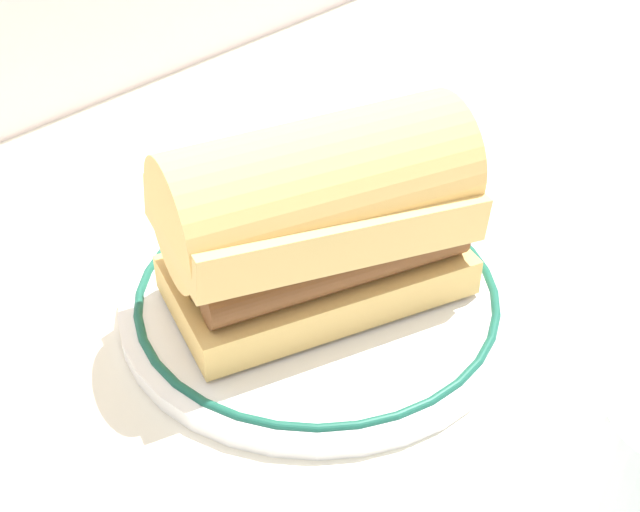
% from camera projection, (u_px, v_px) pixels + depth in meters
% --- Properties ---
extents(ground_plane, '(1.50, 1.50, 0.00)m').
position_uv_depth(ground_plane, '(343.00, 289.00, 0.62)').
color(ground_plane, silver).
extents(plate, '(0.27, 0.27, 0.01)m').
position_uv_depth(plate, '(320.00, 299.00, 0.60)').
color(plate, white).
rests_on(plate, ground_plane).
extents(sausage_sandwich, '(0.22, 0.16, 0.12)m').
position_uv_depth(sausage_sandwich, '(320.00, 217.00, 0.56)').
color(sausage_sandwich, '#E4B867').
rests_on(sausage_sandwich, plate).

